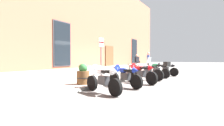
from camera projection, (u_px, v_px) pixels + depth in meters
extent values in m
plane|color=#565451|center=(129.00, 80.00, 9.62)|extent=(140.00, 140.00, 0.00)
cube|color=gray|center=(108.00, 78.00, 10.43)|extent=(29.86, 2.98, 0.13)
cube|color=silver|center=(188.00, 85.00, 7.90)|extent=(29.86, 0.12, 0.01)
cube|color=brown|center=(61.00, 25.00, 12.71)|extent=(23.86, 5.81, 7.79)
cube|color=gray|center=(90.00, 72.00, 11.20)|extent=(23.86, 0.10, 0.70)
cube|color=#2D2D33|center=(62.00, 44.00, 9.17)|extent=(1.22, 0.06, 2.52)
cube|color=black|center=(63.00, 44.00, 9.15)|extent=(1.10, 0.03, 2.40)
cube|color=brown|center=(109.00, 60.00, 13.20)|extent=(1.10, 0.08, 2.30)
cube|color=#2D2D33|center=(134.00, 51.00, 17.20)|extent=(1.22, 0.06, 2.52)
cube|color=black|center=(135.00, 51.00, 17.18)|extent=(1.10, 0.03, 2.40)
cylinder|color=black|center=(92.00, 83.00, 6.46)|extent=(0.29, 0.61, 0.60)
cylinder|color=black|center=(115.00, 87.00, 5.41)|extent=(0.29, 0.61, 0.60)
cylinder|color=silver|center=(94.00, 76.00, 6.37)|extent=(0.16, 0.33, 0.67)
cube|color=#28282B|center=(103.00, 80.00, 5.89)|extent=(0.34, 0.49, 0.32)
ellipsoid|color=silver|center=(101.00, 71.00, 6.00)|extent=(0.40, 0.57, 0.24)
cube|color=black|center=(107.00, 72.00, 5.71)|extent=(0.35, 0.52, 0.10)
cylinder|color=silver|center=(95.00, 66.00, 6.30)|extent=(0.60, 0.22, 0.04)
cylinder|color=silver|center=(111.00, 84.00, 5.74)|extent=(0.22, 0.46, 0.09)
cone|color=silver|center=(93.00, 69.00, 6.41)|extent=(0.44, 0.43, 0.36)
cone|color=silver|center=(115.00, 72.00, 5.41)|extent=(0.31, 0.32, 0.24)
cylinder|color=black|center=(114.00, 79.00, 7.73)|extent=(0.28, 0.62, 0.61)
cylinder|color=black|center=(136.00, 82.00, 6.70)|extent=(0.28, 0.62, 0.61)
cylinder|color=silver|center=(116.00, 74.00, 7.65)|extent=(0.15, 0.31, 0.62)
cube|color=#28282B|center=(125.00, 76.00, 7.17)|extent=(0.33, 0.48, 0.32)
ellipsoid|color=#192D9E|center=(123.00, 70.00, 7.28)|extent=(0.40, 0.57, 0.24)
cube|color=black|center=(129.00, 70.00, 6.99)|extent=(0.35, 0.52, 0.10)
cylinder|color=silver|center=(117.00, 66.00, 7.58)|extent=(0.61, 0.21, 0.04)
cylinder|color=silver|center=(132.00, 80.00, 7.03)|extent=(0.21, 0.46, 0.09)
cone|color=#192D9E|center=(115.00, 68.00, 7.68)|extent=(0.44, 0.43, 0.36)
cone|color=#192D9E|center=(136.00, 70.00, 6.71)|extent=(0.30, 0.32, 0.24)
cylinder|color=black|center=(131.00, 76.00, 8.95)|extent=(0.34, 0.66, 0.65)
cylinder|color=black|center=(152.00, 78.00, 7.80)|extent=(0.34, 0.66, 0.65)
cylinder|color=silver|center=(132.00, 71.00, 8.87)|extent=(0.17, 0.32, 0.64)
cube|color=#28282B|center=(141.00, 74.00, 8.34)|extent=(0.36, 0.49, 0.32)
ellipsoid|color=red|center=(139.00, 68.00, 8.45)|extent=(0.42, 0.58, 0.24)
cube|color=black|center=(145.00, 68.00, 8.15)|extent=(0.37, 0.53, 0.10)
cylinder|color=silver|center=(133.00, 64.00, 8.80)|extent=(0.59, 0.25, 0.04)
cylinder|color=silver|center=(147.00, 76.00, 8.17)|extent=(0.24, 0.45, 0.09)
cone|color=red|center=(131.00, 66.00, 8.90)|extent=(0.46, 0.44, 0.36)
cone|color=red|center=(151.00, 68.00, 7.81)|extent=(0.31, 0.33, 0.24)
cylinder|color=black|center=(137.00, 74.00, 10.22)|extent=(0.26, 0.68, 0.67)
cylinder|color=black|center=(158.00, 75.00, 9.19)|extent=(0.26, 0.68, 0.67)
cylinder|color=silver|center=(138.00, 70.00, 10.14)|extent=(0.13, 0.32, 0.63)
cube|color=#28282B|center=(148.00, 71.00, 9.66)|extent=(0.31, 0.48, 0.32)
ellipsoid|color=slate|center=(146.00, 67.00, 9.76)|extent=(0.36, 0.56, 0.24)
cube|color=black|center=(151.00, 67.00, 9.50)|extent=(0.32, 0.52, 0.10)
cylinder|color=silver|center=(139.00, 64.00, 10.08)|extent=(0.61, 0.17, 0.04)
cylinder|color=silver|center=(153.00, 74.00, 9.54)|extent=(0.18, 0.46, 0.09)
sphere|color=silver|center=(138.00, 65.00, 10.14)|extent=(0.18, 0.18, 0.18)
cylinder|color=black|center=(148.00, 72.00, 11.74)|extent=(0.33, 0.63, 0.63)
cylinder|color=black|center=(165.00, 73.00, 10.57)|extent=(0.33, 0.63, 0.63)
cylinder|color=silver|center=(149.00, 68.00, 11.66)|extent=(0.18, 0.33, 0.68)
cube|color=#28282B|center=(157.00, 70.00, 11.11)|extent=(0.36, 0.49, 0.32)
ellipsoid|color=#195633|center=(155.00, 65.00, 11.23)|extent=(0.42, 0.58, 0.24)
cube|color=black|center=(160.00, 65.00, 10.92)|extent=(0.37, 0.53, 0.10)
cylinder|color=silver|center=(150.00, 63.00, 11.58)|extent=(0.60, 0.24, 0.04)
cylinder|color=silver|center=(162.00, 72.00, 10.95)|extent=(0.24, 0.45, 0.09)
cube|color=#B2BCC6|center=(149.00, 60.00, 11.63)|extent=(0.39, 0.26, 0.40)
cube|color=black|center=(167.00, 64.00, 10.48)|extent=(0.45, 0.42, 0.30)
cylinder|color=black|center=(156.00, 71.00, 12.77)|extent=(0.22, 0.65, 0.64)
cylinder|color=black|center=(174.00, 72.00, 11.85)|extent=(0.22, 0.65, 0.64)
cylinder|color=silver|center=(158.00, 68.00, 12.69)|extent=(0.12, 0.30, 0.59)
cube|color=#28282B|center=(166.00, 69.00, 12.27)|extent=(0.29, 0.47, 0.32)
ellipsoid|color=black|center=(164.00, 66.00, 12.36)|extent=(0.34, 0.55, 0.24)
cube|color=black|center=(169.00, 66.00, 12.11)|extent=(0.29, 0.51, 0.10)
cylinder|color=silver|center=(159.00, 64.00, 12.63)|extent=(0.62, 0.13, 0.04)
cylinder|color=silver|center=(170.00, 71.00, 12.16)|extent=(0.16, 0.46, 0.09)
cone|color=black|center=(157.00, 65.00, 12.72)|extent=(0.41, 0.39, 0.36)
cone|color=black|center=(174.00, 66.00, 11.85)|extent=(0.28, 0.29, 0.24)
cylinder|color=black|center=(148.00, 67.00, 14.55)|extent=(0.14, 0.14, 0.87)
cylinder|color=black|center=(148.00, 67.00, 14.72)|extent=(0.14, 0.14, 0.87)
cube|color=#2D478C|center=(148.00, 58.00, 14.62)|extent=(0.44, 0.29, 0.62)
sphere|color=tan|center=(148.00, 53.00, 14.61)|extent=(0.24, 0.24, 0.24)
cylinder|color=#2D478C|center=(148.00, 59.00, 14.39)|extent=(0.09, 0.09, 0.59)
cylinder|color=#2D478C|center=(149.00, 59.00, 14.86)|extent=(0.09, 0.09, 0.59)
cylinder|color=#38332D|center=(136.00, 66.00, 16.10)|extent=(0.14, 0.14, 0.80)
cylinder|color=#38332D|center=(138.00, 66.00, 16.20)|extent=(0.14, 0.14, 0.80)
cube|color=black|center=(137.00, 60.00, 16.13)|extent=(0.45, 0.34, 0.57)
sphere|color=tan|center=(137.00, 55.00, 16.12)|extent=(0.22, 0.22, 0.22)
cylinder|color=black|center=(135.00, 60.00, 15.99)|extent=(0.09, 0.09, 0.54)
cylinder|color=black|center=(139.00, 60.00, 16.27)|extent=(0.09, 0.09, 0.54)
cube|color=black|center=(139.00, 62.00, 16.33)|extent=(0.12, 0.14, 0.24)
cylinder|color=#4C4C51|center=(101.00, 59.00, 8.29)|extent=(0.06, 0.06, 2.21)
cube|color=white|center=(101.00, 42.00, 8.26)|extent=(0.36, 0.03, 0.44)
cube|color=red|center=(102.00, 42.00, 8.25)|extent=(0.36, 0.01, 0.08)
cylinder|color=brown|center=(83.00, 78.00, 7.20)|extent=(0.56, 0.56, 0.58)
cylinder|color=black|center=(83.00, 78.00, 7.20)|extent=(0.59, 0.59, 0.04)
sphere|color=#28602D|center=(83.00, 68.00, 7.19)|extent=(0.40, 0.40, 0.40)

